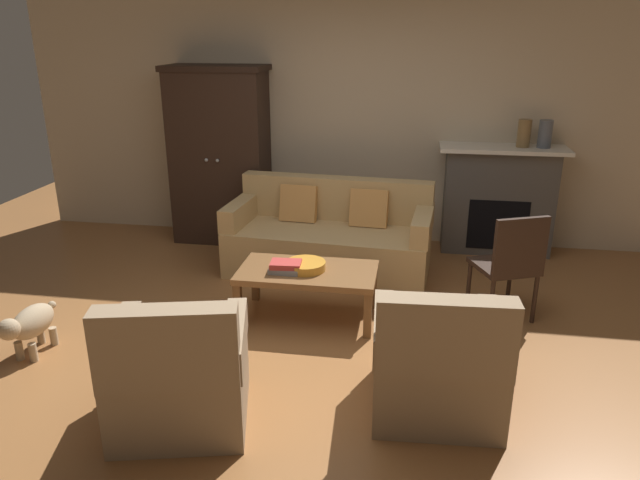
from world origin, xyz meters
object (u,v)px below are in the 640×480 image
book_stack (285,267)px  armchair_near_right (437,366)px  coffee_table (308,276)px  fruit_bowl (306,266)px  fireplace (498,199)px  armoire (220,155)px  mantel_vase_bronze (524,133)px  armchair_near_left (179,376)px  mantel_vase_slate (545,134)px  side_chair_wooden (511,261)px  couch (330,239)px  dog (30,324)px

book_stack → armchair_near_right: bearing=-41.7°
coffee_table → fruit_bowl: 0.09m
fireplace → armoire: bearing=-178.5°
mantel_vase_bronze → fruit_bowl: bearing=-135.6°
mantel_vase_bronze → armchair_near_left: (-2.34, -3.30, -0.94)m
armchair_near_left → book_stack: bearing=76.7°
book_stack → armchair_near_right: size_ratio=0.29×
fruit_bowl → mantel_vase_slate: 2.87m
coffee_table → mantel_vase_bronze: mantel_vase_bronze is taller
armchair_near_left → side_chair_wooden: 2.69m
coffee_table → mantel_vase_bronze: 2.75m
couch → side_chair_wooden: bearing=-27.7°
fireplace → fruit_bowl: 2.50m
book_stack → side_chair_wooden: 1.78m
armchair_near_right → armchair_near_left: bearing=-166.4°
coffee_table → fruit_bowl: bearing=-172.2°
mantel_vase_slate → side_chair_wooden: 1.83m
couch → mantel_vase_slate: bearing=21.2°
fireplace → couch: (-1.64, -0.80, -0.25)m
couch → mantel_vase_bronze: bearing=23.3°
side_chair_wooden → coffee_table: bearing=-172.1°
mantel_vase_slate → dog: (-3.90, -2.73, -1.01)m
fruit_bowl → mantel_vase_bronze: (1.87, 1.83, 0.80)m
armchair_near_right → couch: bearing=114.4°
side_chair_wooden → book_stack: bearing=-170.5°
fireplace → dog: (-3.52, -2.74, -0.32)m
book_stack → dog: book_stack is taller
armoire → dog: armoire is taller
mantel_vase_bronze → mantel_vase_slate: bearing=0.0°
armoire → book_stack: armoire is taller
book_stack → mantel_vase_slate: bearing=40.6°
book_stack → dog: 1.90m
mantel_vase_slate → armoire: bearing=-179.0°
side_chair_wooden → fireplace: bearing=87.1°
mantel_vase_slate → side_chair_wooden: bearing=-106.1°
coffee_table → dog: (-1.85, -0.90, -0.12)m
fireplace → armoire: 2.97m
mantel_vase_slate → dog: bearing=-145.1°
coffee_table → book_stack: bearing=-156.0°
fireplace → side_chair_wooden: size_ratio=1.40×
mantel_vase_bronze → dog: size_ratio=0.47×
fireplace → dog: fireplace is taller
dog → fireplace: bearing=37.9°
couch → dog: couch is taller
couch → mantel_vase_slate: size_ratio=7.28×
fruit_bowl → mantel_vase_slate: size_ratio=1.18×
fruit_bowl → book_stack: size_ratio=1.26×
armchair_near_left → mantel_vase_slate: bearing=52.3°
dog → armchair_near_left: bearing=-22.8°
side_chair_wooden → couch: bearing=152.3°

